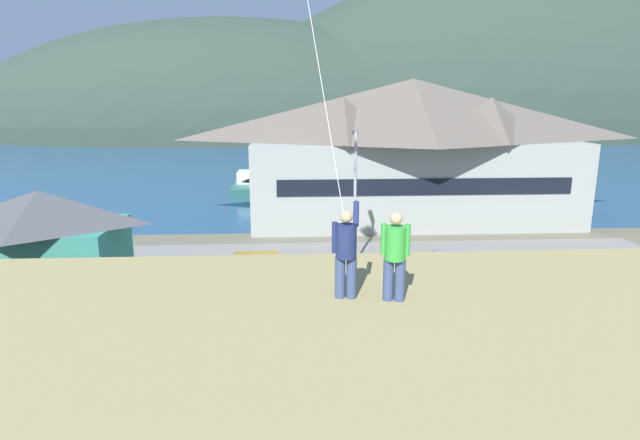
{
  "coord_description": "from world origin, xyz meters",
  "views": [
    {
      "loc": [
        -1.91,
        -17.64,
        9.36
      ],
      "look_at": [
        -0.41,
        9.0,
        3.03
      ],
      "focal_mm": 29.69,
      "sensor_mm": 36.0,
      "label": 1
    }
  ],
  "objects_px": {
    "storage_shed_waterside": "(286,187)",
    "parking_light_pole": "(355,190)",
    "parked_car_mid_row_near": "(523,311)",
    "parked_car_front_row_red": "(460,270)",
    "wharf_dock": "(286,187)",
    "harbor_lodge": "(411,146)",
    "person_companion": "(395,254)",
    "parked_car_mid_row_far": "(184,322)",
    "person_kite_flyer": "(346,251)",
    "parked_car_lone_by_shed": "(259,273)",
    "parked_car_mid_row_center": "(361,322)",
    "parked_car_back_row_right": "(558,273)",
    "moored_boat_wharfside": "(248,185)",
    "parked_car_front_row_end": "(14,337)",
    "storage_shed_near_lot": "(44,245)"
  },
  "relations": [
    {
      "from": "wharf_dock",
      "to": "parked_car_back_row_right",
      "type": "distance_m",
      "value": 32.06
    },
    {
      "from": "wharf_dock",
      "to": "parked_car_lone_by_shed",
      "type": "distance_m",
      "value": 28.41
    },
    {
      "from": "storage_shed_waterside",
      "to": "parking_light_pole",
      "type": "distance_m",
      "value": 14.55
    },
    {
      "from": "parked_car_mid_row_far",
      "to": "person_kite_flyer",
      "type": "bearing_deg",
      "value": -60.42
    },
    {
      "from": "parked_car_back_row_right",
      "to": "person_kite_flyer",
      "type": "height_order",
      "value": "person_kite_flyer"
    },
    {
      "from": "parked_car_front_row_red",
      "to": "storage_shed_waterside",
      "type": "bearing_deg",
      "value": 115.23
    },
    {
      "from": "wharf_dock",
      "to": "parking_light_pole",
      "type": "relative_size",
      "value": 1.96
    },
    {
      "from": "parked_car_mid_row_near",
      "to": "parking_light_pole",
      "type": "xyz_separation_m",
      "value": [
        -5.61,
        9.23,
        3.27
      ]
    },
    {
      "from": "parked_car_lone_by_shed",
      "to": "parked_car_mid_row_center",
      "type": "distance_m",
      "value": 7.21
    },
    {
      "from": "parked_car_front_row_red",
      "to": "parked_car_lone_by_shed",
      "type": "bearing_deg",
      "value": 179.06
    },
    {
      "from": "parked_car_front_row_end",
      "to": "parked_car_back_row_right",
      "type": "distance_m",
      "value": 23.15
    },
    {
      "from": "wharf_dock",
      "to": "parked_car_mid_row_near",
      "type": "height_order",
      "value": "parked_car_mid_row_near"
    },
    {
      "from": "moored_boat_wharfside",
      "to": "parked_car_mid_row_far",
      "type": "distance_m",
      "value": 33.04
    },
    {
      "from": "moored_boat_wharfside",
      "to": "parking_light_pole",
      "type": "xyz_separation_m",
      "value": [
        7.66,
        -23.47,
        3.61
      ]
    },
    {
      "from": "moored_boat_wharfside",
      "to": "parked_car_lone_by_shed",
      "type": "distance_m",
      "value": 27.65
    },
    {
      "from": "parked_car_back_row_right",
      "to": "person_kite_flyer",
      "type": "relative_size",
      "value": 2.28
    },
    {
      "from": "parked_car_mid_row_far",
      "to": "wharf_dock",
      "type": "bearing_deg",
      "value": 83.99
    },
    {
      "from": "parked_car_front_row_end",
      "to": "storage_shed_near_lot",
      "type": "bearing_deg",
      "value": 103.37
    },
    {
      "from": "storage_shed_near_lot",
      "to": "person_companion",
      "type": "height_order",
      "value": "person_companion"
    },
    {
      "from": "parked_car_front_row_end",
      "to": "person_kite_flyer",
      "type": "relative_size",
      "value": 2.28
    },
    {
      "from": "moored_boat_wharfside",
      "to": "parked_car_mid_row_near",
      "type": "bearing_deg",
      "value": -67.91
    },
    {
      "from": "parked_car_lone_by_shed",
      "to": "parked_car_back_row_right",
      "type": "height_order",
      "value": "same"
    },
    {
      "from": "harbor_lodge",
      "to": "moored_boat_wharfside",
      "type": "xyz_separation_m",
      "value": [
        -13.22,
        12.38,
        -4.87
      ]
    },
    {
      "from": "wharf_dock",
      "to": "parked_car_front_row_red",
      "type": "relative_size",
      "value": 3.41
    },
    {
      "from": "harbor_lodge",
      "to": "parked_car_mid_row_far",
      "type": "distance_m",
      "value": 24.88
    },
    {
      "from": "parked_car_mid_row_near",
      "to": "parked_car_front_row_red",
      "type": "xyz_separation_m",
      "value": [
        -0.97,
        5.01,
        0.0
      ]
    },
    {
      "from": "parked_car_lone_by_shed",
      "to": "parked_car_mid_row_center",
      "type": "height_order",
      "value": "same"
    },
    {
      "from": "harbor_lodge",
      "to": "parked_car_mid_row_far",
      "type": "height_order",
      "value": "harbor_lodge"
    },
    {
      "from": "storage_shed_near_lot",
      "to": "parked_car_back_row_right",
      "type": "height_order",
      "value": "storage_shed_near_lot"
    },
    {
      "from": "storage_shed_near_lot",
      "to": "storage_shed_waterside",
      "type": "height_order",
      "value": "storage_shed_near_lot"
    },
    {
      "from": "parking_light_pole",
      "to": "storage_shed_near_lot",
      "type": "bearing_deg",
      "value": -163.0
    },
    {
      "from": "parked_car_front_row_end",
      "to": "harbor_lodge",
      "type": "bearing_deg",
      "value": 48.91
    },
    {
      "from": "harbor_lodge",
      "to": "storage_shed_near_lot",
      "type": "relative_size",
      "value": 3.53
    },
    {
      "from": "storage_shed_near_lot",
      "to": "parked_car_lone_by_shed",
      "type": "bearing_deg",
      "value": 2.55
    },
    {
      "from": "parked_car_back_row_right",
      "to": "parking_light_pole",
      "type": "relative_size",
      "value": 0.57
    },
    {
      "from": "harbor_lodge",
      "to": "person_companion",
      "type": "xyz_separation_m",
      "value": [
        -7.11,
        -29.82,
        0.85
      ]
    },
    {
      "from": "storage_shed_waterside",
      "to": "person_kite_flyer",
      "type": "relative_size",
      "value": 3.11
    },
    {
      "from": "moored_boat_wharfside",
      "to": "parked_car_lone_by_shed",
      "type": "bearing_deg",
      "value": -84.61
    },
    {
      "from": "harbor_lodge",
      "to": "parked_car_back_row_right",
      "type": "bearing_deg",
      "value": -77.18
    },
    {
      "from": "storage_shed_waterside",
      "to": "parking_light_pole",
      "type": "xyz_separation_m",
      "value": [
        3.87,
        -13.85,
        2.2
      ]
    },
    {
      "from": "moored_boat_wharfside",
      "to": "person_companion",
      "type": "height_order",
      "value": "person_companion"
    },
    {
      "from": "wharf_dock",
      "to": "parked_car_front_row_end",
      "type": "distance_m",
      "value": 36.04
    },
    {
      "from": "storage_shed_waterside",
      "to": "parked_car_front_row_end",
      "type": "bearing_deg",
      "value": -111.09
    },
    {
      "from": "moored_boat_wharfside",
      "to": "parked_car_lone_by_shed",
      "type": "relative_size",
      "value": 1.92
    },
    {
      "from": "parked_car_mid_row_far",
      "to": "parked_car_front_row_red",
      "type": "relative_size",
      "value": 0.99
    },
    {
      "from": "parked_car_mid_row_near",
      "to": "parked_car_mid_row_center",
      "type": "distance_m",
      "value": 6.57
    },
    {
      "from": "moored_boat_wharfside",
      "to": "parking_light_pole",
      "type": "distance_m",
      "value": 24.95
    },
    {
      "from": "harbor_lodge",
      "to": "person_companion",
      "type": "distance_m",
      "value": 30.67
    },
    {
      "from": "harbor_lodge",
      "to": "parked_car_mid_row_near",
      "type": "bearing_deg",
      "value": -89.86
    },
    {
      "from": "harbor_lodge",
      "to": "parked_car_front_row_end",
      "type": "distance_m",
      "value": 29.0
    }
  ]
}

